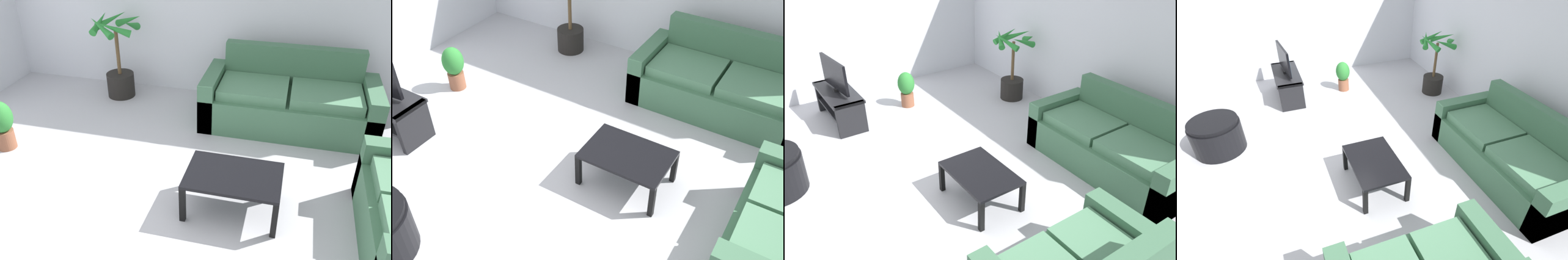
{
  "view_description": "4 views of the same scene",
  "coord_description": "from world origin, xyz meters",
  "views": [
    {
      "loc": [
        1.1,
        -2.24,
        2.53
      ],
      "look_at": [
        0.33,
        0.76,
        0.68
      ],
      "focal_mm": 37.28,
      "sensor_mm": 36.0,
      "label": 1
    },
    {
      "loc": [
        2.03,
        -2.3,
        3.28
      ],
      "look_at": [
        0.33,
        0.5,
        0.58
      ],
      "focal_mm": 41.18,
      "sensor_mm": 36.0,
      "label": 2
    },
    {
      "loc": [
        3.58,
        -1.37,
        2.87
      ],
      "look_at": [
        0.37,
        0.82,
        0.66
      ],
      "focal_mm": 36.58,
      "sensor_mm": 36.0,
      "label": 3
    },
    {
      "loc": [
        3.21,
        -0.39,
        2.71
      ],
      "look_at": [
        0.16,
        0.78,
        0.42
      ],
      "focal_mm": 27.07,
      "sensor_mm": 36.0,
      "label": 4
    }
  ],
  "objects": [
    {
      "name": "couch_main",
      "position": [
        1.09,
        2.28,
        0.3
      ],
      "size": [
        2.03,
        0.9,
        0.9
      ],
      "color": "#3F6B4C",
      "rests_on": "ground"
    },
    {
      "name": "ground_plane",
      "position": [
        0.0,
        0.0,
        0.0
      ],
      "size": [
        6.6,
        6.6,
        0.0
      ],
      "primitive_type": "plane",
      "color": "#B2B2B7"
    },
    {
      "name": "tv",
      "position": [
        -2.02,
        -0.08,
        0.74
      ],
      "size": [
        0.79,
        0.13,
        0.49
      ],
      "color": "black",
      "rests_on": "tv_stand"
    },
    {
      "name": "wall_back",
      "position": [
        0.0,
        3.0,
        1.35
      ],
      "size": [
        6.0,
        0.06,
        2.7
      ],
      "primitive_type": "cube",
      "color": "silver",
      "rests_on": "ground"
    },
    {
      "name": "coffee_table",
      "position": [
        0.72,
        0.59,
        0.33
      ],
      "size": [
        0.84,
        0.57,
        0.38
      ],
      "color": "black",
      "rests_on": "ground"
    },
    {
      "name": "potted_plant_small",
      "position": [
        -1.92,
        0.96,
        0.32
      ],
      "size": [
        0.27,
        0.27,
        0.58
      ],
      "color": "brown",
      "rests_on": "ground"
    },
    {
      "name": "potted_palm",
      "position": [
        -1.22,
        2.55,
        0.48
      ],
      "size": [
        0.69,
        0.71,
        1.16
      ],
      "color": "black",
      "rests_on": "ground"
    },
    {
      "name": "tv_stand",
      "position": [
        -2.02,
        -0.08,
        0.32
      ],
      "size": [
        1.1,
        0.45,
        0.49
      ],
      "color": "black",
      "rests_on": "ground"
    },
    {
      "name": "wall_left",
      "position": [
        -3.0,
        0.0,
        1.35
      ],
      "size": [
        0.06,
        6.0,
        2.7
      ],
      "primitive_type": "cube",
      "color": "silver",
      "rests_on": "ground"
    }
  ]
}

